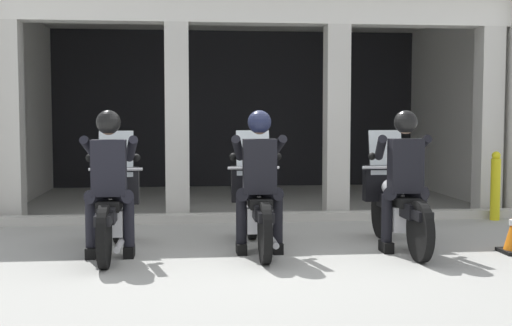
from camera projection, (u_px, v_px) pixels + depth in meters
The scene contains 10 objects.
ground_plane at pixel (239, 214), 10.41m from camera, with size 80.00×80.00×0.00m, color #999993.
station_building at pixel (244, 81), 12.57m from camera, with size 8.32×5.04×3.48m.
kerb_strip at pixel (261, 217), 9.72m from camera, with size 7.82×0.24×0.12m, color #B7B5AD.
motorcycle_left at pixel (113, 208), 7.52m from camera, with size 0.62×2.04×1.35m.
police_officer_left at pixel (109, 171), 7.20m from camera, with size 0.63×0.61×1.58m.
motorcycle_center at pixel (257, 205), 7.73m from camera, with size 0.62×2.04×1.35m.
police_officer_center at pixel (259, 169), 7.42m from camera, with size 0.63×0.61×1.58m.
motorcycle_right at pixel (396, 204), 7.82m from camera, with size 0.62×2.04×1.35m.
police_officer_right at pixel (405, 168), 7.50m from camera, with size 0.63×0.61×1.58m.
bollard_kerbside at pixel (495, 186), 9.81m from camera, with size 0.14×0.14×1.01m.
Camera 1 is at (-0.80, -7.30, 1.53)m, focal length 47.31 mm.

